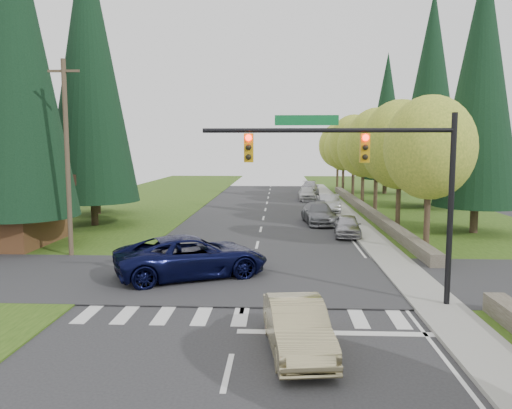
# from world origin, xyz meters

# --- Properties ---
(ground) EXTENTS (120.00, 120.00, 0.00)m
(ground) POSITION_xyz_m (0.00, 0.00, 0.00)
(ground) COLOR #28282B
(ground) RESTS_ON ground
(grass_east) EXTENTS (14.00, 110.00, 0.06)m
(grass_east) POSITION_xyz_m (13.00, 20.00, 0.03)
(grass_east) COLOR #2A4712
(grass_east) RESTS_ON ground
(grass_west) EXTENTS (14.00, 110.00, 0.06)m
(grass_west) POSITION_xyz_m (-13.00, 20.00, 0.03)
(grass_west) COLOR #2A4712
(grass_west) RESTS_ON ground
(cross_street) EXTENTS (120.00, 8.00, 0.10)m
(cross_street) POSITION_xyz_m (0.00, 8.00, 0.00)
(cross_street) COLOR #28282B
(cross_street) RESTS_ON ground
(sidewalk_east) EXTENTS (1.80, 80.00, 0.13)m
(sidewalk_east) POSITION_xyz_m (6.90, 22.00, 0.07)
(sidewalk_east) COLOR gray
(sidewalk_east) RESTS_ON ground
(curb_east) EXTENTS (0.20, 80.00, 0.13)m
(curb_east) POSITION_xyz_m (6.05, 22.00, 0.07)
(curb_east) COLOR gray
(curb_east) RESTS_ON ground
(stone_wall_north) EXTENTS (0.70, 40.00, 0.70)m
(stone_wall_north) POSITION_xyz_m (8.60, 30.00, 0.35)
(stone_wall_north) COLOR #4C4438
(stone_wall_north) RESTS_ON ground
(traffic_signal) EXTENTS (8.70, 0.37, 6.80)m
(traffic_signal) POSITION_xyz_m (4.37, 4.50, 4.98)
(traffic_signal) COLOR black
(traffic_signal) RESTS_ON ground
(utility_pole) EXTENTS (1.60, 0.24, 10.00)m
(utility_pole) POSITION_xyz_m (-9.50, 12.00, 5.14)
(utility_pole) COLOR #473828
(utility_pole) RESTS_ON ground
(decid_tree_0) EXTENTS (4.80, 4.80, 8.37)m
(decid_tree_0) POSITION_xyz_m (9.20, 14.00, 5.60)
(decid_tree_0) COLOR #38281C
(decid_tree_0) RESTS_ON ground
(decid_tree_1) EXTENTS (5.20, 5.20, 8.80)m
(decid_tree_1) POSITION_xyz_m (9.30, 21.00, 5.80)
(decid_tree_1) COLOR #38281C
(decid_tree_1) RESTS_ON ground
(decid_tree_2) EXTENTS (5.00, 5.00, 8.82)m
(decid_tree_2) POSITION_xyz_m (9.10, 28.00, 5.93)
(decid_tree_2) COLOR #38281C
(decid_tree_2) RESTS_ON ground
(decid_tree_3) EXTENTS (5.00, 5.00, 8.55)m
(decid_tree_3) POSITION_xyz_m (9.20, 35.00, 5.66)
(decid_tree_3) COLOR #38281C
(decid_tree_3) RESTS_ON ground
(decid_tree_4) EXTENTS (5.40, 5.40, 9.18)m
(decid_tree_4) POSITION_xyz_m (9.30, 42.00, 6.06)
(decid_tree_4) COLOR #38281C
(decid_tree_4) RESTS_ON ground
(decid_tree_5) EXTENTS (4.80, 4.80, 8.30)m
(decid_tree_5) POSITION_xyz_m (9.10, 49.00, 5.53)
(decid_tree_5) COLOR #38281C
(decid_tree_5) RESTS_ON ground
(decid_tree_6) EXTENTS (5.20, 5.20, 8.86)m
(decid_tree_6) POSITION_xyz_m (9.20, 56.00, 5.86)
(decid_tree_6) COLOR #38281C
(decid_tree_6) RESTS_ON ground
(conifer_w_a) EXTENTS (6.12, 6.12, 19.80)m
(conifer_w_a) POSITION_xyz_m (-13.00, 14.00, 10.79)
(conifer_w_a) COLOR #38281C
(conifer_w_a) RESTS_ON ground
(conifer_w_b) EXTENTS (5.44, 5.44, 17.80)m
(conifer_w_b) POSITION_xyz_m (-16.00, 18.00, 9.79)
(conifer_w_b) COLOR #38281C
(conifer_w_b) RESTS_ON ground
(conifer_w_c) EXTENTS (6.46, 6.46, 20.80)m
(conifer_w_c) POSITION_xyz_m (-12.00, 22.00, 11.29)
(conifer_w_c) COLOR #38281C
(conifer_w_c) RESTS_ON ground
(conifer_w_e) EXTENTS (5.78, 5.78, 18.80)m
(conifer_w_e) POSITION_xyz_m (-14.00, 28.00, 10.29)
(conifer_w_e) COLOR #38281C
(conifer_w_e) RESTS_ON ground
(conifer_e_a) EXTENTS (5.44, 5.44, 17.80)m
(conifer_e_a) POSITION_xyz_m (14.00, 20.00, 9.79)
(conifer_e_a) COLOR #38281C
(conifer_e_a) RESTS_ON ground
(conifer_e_b) EXTENTS (6.12, 6.12, 19.80)m
(conifer_e_b) POSITION_xyz_m (15.00, 34.00, 10.79)
(conifer_e_b) COLOR #38281C
(conifer_e_b) RESTS_ON ground
(conifer_e_c) EXTENTS (5.10, 5.10, 16.80)m
(conifer_e_c) POSITION_xyz_m (14.00, 48.00, 9.29)
(conifer_e_c) COLOR #38281C
(conifer_e_c) RESTS_ON ground
(sedan_champagne) EXTENTS (2.05, 4.49, 1.43)m
(sedan_champagne) POSITION_xyz_m (1.78, 0.38, 0.71)
(sedan_champagne) COLOR #C4B783
(sedan_champagne) RESTS_ON ground
(suv_navy) EXTENTS (7.26, 5.51, 1.83)m
(suv_navy) POSITION_xyz_m (-2.50, 8.18, 0.92)
(suv_navy) COLOR black
(suv_navy) RESTS_ON ground
(parked_car_a) EXTENTS (1.92, 4.09, 1.35)m
(parked_car_a) POSITION_xyz_m (5.60, 18.64, 0.68)
(parked_car_a) COLOR #A7A6AB
(parked_car_a) RESTS_ON ground
(parked_car_b) EXTENTS (2.61, 5.43, 1.53)m
(parked_car_b) POSITION_xyz_m (4.20, 23.81, 0.76)
(parked_car_b) COLOR slate
(parked_car_b) RESTS_ON ground
(parked_car_c) EXTENTS (1.75, 4.79, 1.57)m
(parked_car_c) POSITION_xyz_m (5.60, 30.46, 0.78)
(parked_car_c) COLOR #B7B8BC
(parked_car_c) RESTS_ON ground
(parked_car_d) EXTENTS (1.77, 4.33, 1.47)m
(parked_car_d) POSITION_xyz_m (4.20, 40.28, 0.74)
(parked_car_d) COLOR silver
(parked_car_d) RESTS_ON ground
(parked_car_e) EXTENTS (2.21, 5.11, 1.46)m
(parked_car_e) POSITION_xyz_m (5.00, 48.13, 0.73)
(parked_car_e) COLOR #B2B2B7
(parked_car_e) RESTS_ON ground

